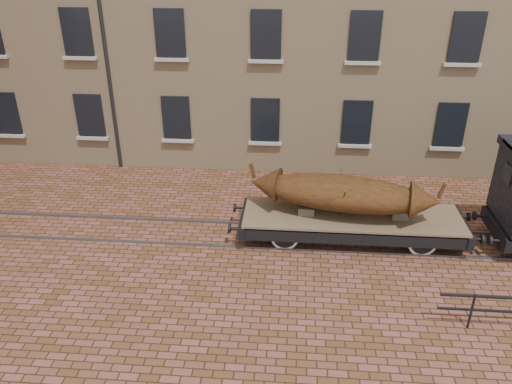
{
  "coord_description": "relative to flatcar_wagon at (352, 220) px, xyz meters",
  "views": [
    {
      "loc": [
        -1.35,
        -13.5,
        8.37
      ],
      "look_at": [
        -2.5,
        0.5,
        1.3
      ],
      "focal_mm": 35.0,
      "sensor_mm": 36.0,
      "label": 1
    }
  ],
  "objects": [
    {
      "name": "rail_track",
      "position": [
        -0.5,
        -0.0,
        -0.67
      ],
      "size": [
        30.0,
        1.52,
        0.06
      ],
      "color": "#59595E",
      "rests_on": "ground"
    },
    {
      "name": "ground",
      "position": [
        -0.5,
        -0.0,
        -0.7
      ],
      "size": [
        90.0,
        90.0,
        0.0
      ],
      "primitive_type": "plane",
      "color": "#513019"
    },
    {
      "name": "flatcar_wagon",
      "position": [
        0.0,
        0.0,
        0.0
      ],
      "size": [
        7.49,
        2.03,
        1.13
      ],
      "color": "brown",
      "rests_on": "ground"
    },
    {
      "name": "iron_boat",
      "position": [
        -0.36,
        -0.0,
        0.93
      ],
      "size": [
        5.73,
        2.39,
        1.41
      ],
      "color": "#532C10",
      "rests_on": "flatcar_wagon"
    }
  ]
}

